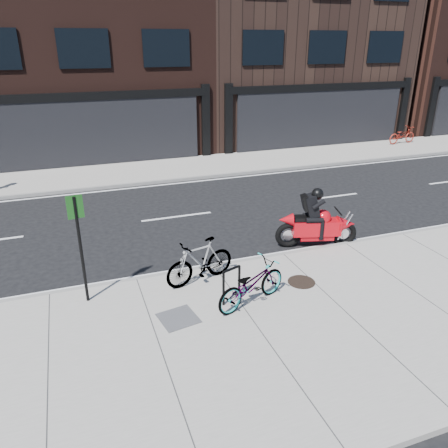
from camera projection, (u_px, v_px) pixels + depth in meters
name	position (u px, v px, depth m)	size (l,w,h in m)	color
ground	(193.00, 240.00, 13.04)	(120.00, 120.00, 0.00)	black
sidewalk_near	(263.00, 337.00, 8.68)	(60.00, 6.00, 0.13)	gray
sidewalk_far	(146.00, 171.00, 19.74)	(60.00, 3.50, 0.13)	gray
building_center	(73.00, 4.00, 22.20)	(12.00, 10.00, 14.50)	black
building_mideast	(283.00, 28.00, 26.32)	(12.00, 10.00, 12.50)	black
building_east	(440.00, 25.00, 29.97)	(10.00, 10.00, 13.00)	black
bike_rack	(232.00, 282.00, 9.55)	(0.48, 0.20, 0.84)	black
bicycle_front	(251.00, 284.00, 9.48)	(0.65, 1.87, 0.98)	gray
bicycle_rear	(200.00, 261.00, 10.35)	(0.51, 1.81, 1.09)	gray
motorcycle	(320.00, 223.00, 12.41)	(2.32, 1.06, 1.77)	black
bicycle_far	(402.00, 135.00, 24.60)	(0.63, 1.80, 0.95)	maroon
manhole_cover	(301.00, 282.00, 10.51)	(0.66, 0.66, 0.01)	black
utility_grate	(178.00, 318.00, 9.14)	(0.75, 0.75, 0.01)	#4D4D4F
sign_post	(80.00, 240.00, 9.21)	(0.33, 0.08, 2.48)	black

